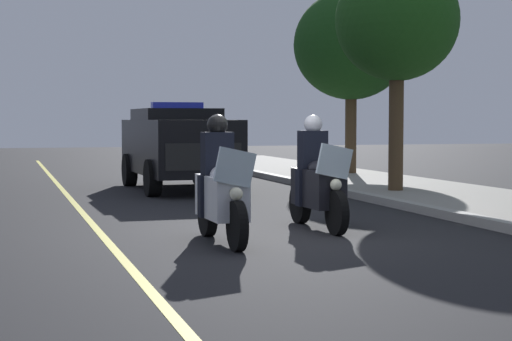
# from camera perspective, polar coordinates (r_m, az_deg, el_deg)

# --- Properties ---
(ground_plane) EXTENTS (80.00, 80.00, 0.00)m
(ground_plane) POSITION_cam_1_polar(r_m,az_deg,el_deg) (11.96, 1.01, -4.51)
(ground_plane) COLOR black
(curb_strip) EXTENTS (48.00, 0.24, 0.15)m
(curb_strip) POSITION_cam_1_polar(r_m,az_deg,el_deg) (13.43, 15.49, -3.44)
(curb_strip) COLOR #9E9B93
(curb_strip) RESTS_ON ground
(lane_stripe_center) EXTENTS (48.00, 0.12, 0.01)m
(lane_stripe_center) POSITION_cam_1_polar(r_m,az_deg,el_deg) (11.50, -9.68, -4.86)
(lane_stripe_center) COLOR #E0D14C
(lane_stripe_center) RESTS_ON ground
(police_motorcycle_lead_left) EXTENTS (2.14, 0.57, 1.72)m
(police_motorcycle_lead_left) POSITION_cam_1_polar(r_m,az_deg,el_deg) (11.41, -2.34, -1.37)
(police_motorcycle_lead_left) COLOR black
(police_motorcycle_lead_left) RESTS_ON ground
(police_motorcycle_lead_right) EXTENTS (2.14, 0.57, 1.72)m
(police_motorcycle_lead_right) POSITION_cam_1_polar(r_m,az_deg,el_deg) (12.92, 4.09, -0.81)
(police_motorcycle_lead_right) COLOR black
(police_motorcycle_lead_right) RESTS_ON ground
(police_suv) EXTENTS (4.94, 2.14, 2.05)m
(police_suv) POSITION_cam_1_polar(r_m,az_deg,el_deg) (20.11, -5.20, 1.74)
(police_suv) COLOR black
(police_suv) RESTS_ON ground
(cyclist_background) EXTENTS (1.76, 0.32, 1.69)m
(cyclist_background) POSITION_cam_1_polar(r_m,az_deg,el_deg) (24.59, -2.35, 1.54)
(cyclist_background) COLOR black
(cyclist_background) RESTS_ON ground
(tree_far_back) EXTENTS (2.68, 2.68, 5.01)m
(tree_far_back) POSITION_cam_1_polar(r_m,az_deg,el_deg) (19.10, 9.36, 9.73)
(tree_far_back) COLOR #4C3823
(tree_far_back) RESTS_ON sidewalk_strip
(tree_behind_suv) EXTENTS (3.32, 3.32, 5.27)m
(tree_behind_suv) POSITION_cam_1_polar(r_m,az_deg,el_deg) (25.04, 6.36, 8.27)
(tree_behind_suv) COLOR #4C3823
(tree_behind_suv) RESTS_ON sidewalk_strip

